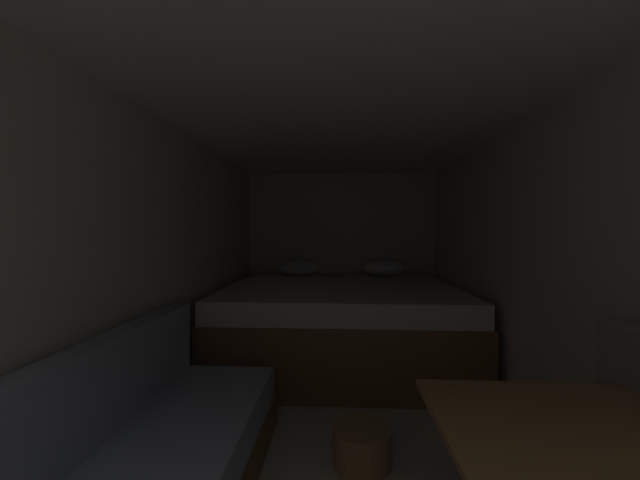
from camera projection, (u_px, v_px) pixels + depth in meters
ground_plane at (342, 439)px, 2.23m from camera, size 6.70×6.70×0.00m
wall_back at (341, 253)px, 4.57m from camera, size 2.40×0.05×1.97m
wall_left at (152, 276)px, 2.27m from camera, size 0.05×4.70×1.97m
wall_right at (544, 278)px, 2.14m from camera, size 0.05×4.70×1.97m
ceiling_slab at (342, 107)px, 2.18m from camera, size 2.40×4.70×0.05m
bed at (341, 322)px, 3.58m from camera, size 2.18×1.90×0.93m
dinette_table at (575, 464)px, 1.01m from camera, size 0.73×0.68×0.71m
wicker_basket at (362, 445)px, 1.99m from camera, size 0.32×0.32×0.20m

